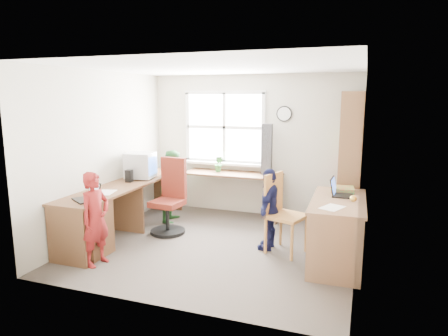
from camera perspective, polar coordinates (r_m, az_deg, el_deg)
name	(u,v)px	position (r m, az deg, el deg)	size (l,w,h in m)	color
room	(221,158)	(5.38, -0.43, 1.48)	(3.64, 3.44, 2.44)	#403832
l_desk	(124,211)	(5.80, -14.16, -5.91)	(2.38, 2.95, 0.75)	brown
right_desk	(338,217)	(5.12, 15.94, -6.74)	(0.66, 1.39, 0.79)	brown
bookshelf	(350,167)	(6.18, 17.60, 0.11)	(0.30, 1.02, 2.10)	brown
swivel_chair	(170,201)	(6.08, -7.73, -4.67)	(0.56, 0.56, 1.12)	black
wooden_chair	(281,210)	(5.31, 8.19, -5.95)	(0.57, 0.57, 1.04)	#C58441
crt_monitor	(141,165)	(6.43, -11.84, 0.36)	(0.46, 0.42, 0.41)	#BABABF
laptop_left	(89,196)	(5.30, -18.71, -3.77)	(0.43, 0.41, 0.23)	black
laptop_right	(339,191)	(5.27, 16.11, -3.21)	(0.29, 0.34, 0.23)	black
speaker_a	(129,176)	(6.21, -13.41, -1.12)	(0.10, 0.10, 0.19)	black
speaker_b	(152,169)	(6.76, -10.28, -0.14)	(0.10, 0.10, 0.18)	black
cd_tower	(267,149)	(6.64, 6.14, 2.68)	(0.18, 0.16, 0.84)	black
game_box	(342,189)	(5.49, 16.54, -2.94)	(0.32, 0.32, 0.06)	red
paper_a	(106,192)	(5.64, -16.56, -3.36)	(0.29, 0.36, 0.00)	white
paper_b	(332,207)	(4.69, 15.19, -5.47)	(0.30, 0.35, 0.00)	white
potted_plant	(219,164)	(6.85, -0.74, 0.58)	(0.15, 0.12, 0.28)	#317C39
person_red	(96,219)	(5.09, -17.87, -6.93)	(0.42, 0.28, 1.15)	maroon
person_green	(174,186)	(6.60, -7.16, -2.53)	(0.57, 0.45, 1.18)	#28652C
person_navy	(269,209)	(5.39, 6.49, -5.83)	(0.65, 0.27, 1.10)	#13153B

